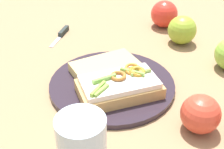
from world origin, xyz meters
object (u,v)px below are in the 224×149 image
knife (62,34)px  apple_0 (182,30)px  plate (112,84)px  apple_3 (164,14)px  drinking_glass (82,145)px  sandwich (120,86)px  apple_4 (200,114)px  bread_slice_side (106,68)px

knife → apple_0: bearing=97.7°
plate → apple_3: (0.04, 0.34, 0.03)m
apple_0 → drinking_glass: bearing=-99.9°
sandwich → apple_4: (0.16, -0.04, 0.01)m
drinking_glass → knife: drinking_glass is taller
apple_3 → plate: bearing=-97.5°
sandwich → knife: bearing=-80.5°
sandwich → bread_slice_side: (-0.05, 0.07, -0.01)m
apple_4 → drinking_glass: drinking_glass is taller
apple_0 → sandwich: bearing=-106.2°
sandwich → drinking_glass: size_ratio=1.87×
apple_0 → knife: size_ratio=0.66×
plate → drinking_glass: 0.22m
plate → sandwich: size_ratio=1.45×
plate → drinking_glass: size_ratio=2.72×
sandwich → bread_slice_side: size_ratio=1.28×
sandwich → bread_slice_side: sandwich is taller
apple_0 → bread_slice_side: bearing=-122.1°
apple_4 → apple_0: bearing=103.8°
apple_4 → drinking_glass: size_ratio=0.72×
plate → sandwich: sandwich is taller
knife → bread_slice_side: bearing=47.2°
drinking_glass → apple_4: bearing=42.2°
plate → sandwich: bearing=-49.6°
plate → bread_slice_side: 0.05m
apple_0 → apple_4: apple_0 is taller
bread_slice_side → apple_4: 0.24m
plate → apple_3: apple_3 is taller
apple_4 → drinking_glass: 0.22m
bread_slice_side → apple_3: apple_3 is taller
sandwich → knife: sandwich is taller
plate → apple_3: bearing=82.5°
apple_3 → knife: apple_3 is taller
sandwich → knife: size_ratio=1.60×
bread_slice_side → drinking_glass: 0.26m
apple_0 → knife: (-0.32, -0.06, -0.03)m
bread_slice_side → apple_0: 0.26m
apple_3 → drinking_glass: 0.56m
sandwich → apple_0: 0.29m
sandwich → apple_4: apple_4 is taller
knife → sandwich: bearing=44.2°
bread_slice_side → apple_3: size_ratio=1.86×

